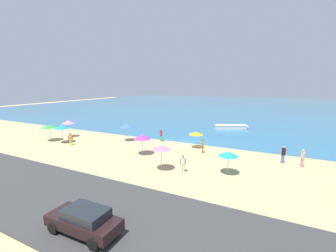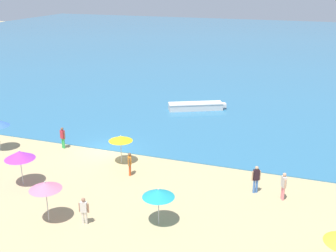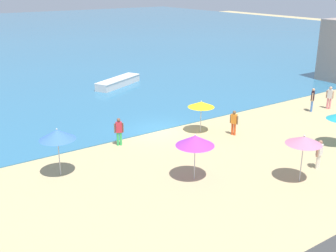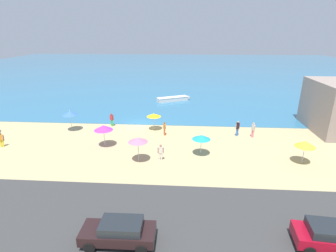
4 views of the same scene
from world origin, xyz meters
TOP-DOWN VIEW (x-y plane):
  - ground_plane at (0.00, 0.00)m, footprint 160.00×160.00m
  - sea at (0.00, 55.00)m, footprint 150.00×110.00m
  - coastal_road at (0.00, -18.00)m, footprint 80.00×8.00m
  - beach_umbrella_0 at (-7.83, -2.63)m, footprint 1.82×1.82m
  - beach_umbrella_1 at (1.69, -10.08)m, footprint 1.76×1.76m
  - beach_umbrella_2 at (-15.03, -7.43)m, footprint 1.99×1.99m
  - beach_umbrella_3 at (7.48, -8.30)m, footprint 1.75×1.75m
  - beach_umbrella_4 at (-17.17, -4.63)m, footprint 1.75×1.75m
  - beach_umbrella_5 at (-2.47, -6.89)m, footprint 1.93×1.93m
  - beach_umbrella_7 at (2.12, -1.72)m, footprint 1.72×1.72m
  - beach_umbrella_8 at (-17.58, -7.45)m, footprint 2.12×2.12m
  - bather_0 at (3.53, -3.34)m, footprint 0.33×0.54m
  - bather_1 at (11.91, -2.99)m, footprint 0.50×0.37m
  - bather_2 at (3.69, -9.65)m, footprint 0.56×0.28m
  - bather_3 at (13.59, -3.29)m, footprint 0.36×0.52m
  - bather_4 at (-13.13, -7.77)m, footprint 0.47×0.39m
  - bather_5 at (-3.37, -0.73)m, footprint 0.54×0.34m
  - parked_car_0 at (2.34, -20.02)m, footprint 4.18×1.84m
  - skiff_nearshore at (3.72, 12.40)m, footprint 5.67×3.59m

SIDE VIEW (x-z plane):
  - ground_plane at x=0.00m, z-range 0.00..0.00m
  - sea at x=0.00m, z-range 0.00..0.05m
  - coastal_road at x=0.00m, z-range 0.00..0.06m
  - skiff_nearshore at x=3.72m, z-range 0.05..0.77m
  - parked_car_0 at x=2.34m, z-range 0.10..1.53m
  - bather_2 at x=3.69m, z-range 0.09..1.69m
  - bather_4 at x=-13.13m, z-range 0.09..1.71m
  - bather_0 at x=3.53m, z-range 0.10..1.73m
  - bather_5 at x=-3.37m, z-range 0.11..1.83m
  - bather_3 at x=13.59m, z-range 0.11..1.88m
  - bather_1 at x=11.91m, z-range 0.12..1.93m
  - beach_umbrella_3 at x=7.48m, z-range 0.79..2.95m
  - beach_umbrella_7 at x=2.12m, z-range 0.82..2.97m
  - beach_umbrella_5 at x=-2.47m, z-range 0.87..3.27m
  - beach_umbrella_8 at x=-17.58m, z-range 0.91..3.23m
  - beach_umbrella_1 at x=1.69m, z-range 0.95..3.40m
  - beach_umbrella_0 at x=-7.83m, z-range 0.94..3.49m
  - beach_umbrella_2 at x=-15.03m, z-range 0.96..3.51m
  - beach_umbrella_4 at x=-17.17m, z-range 0.99..3.63m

